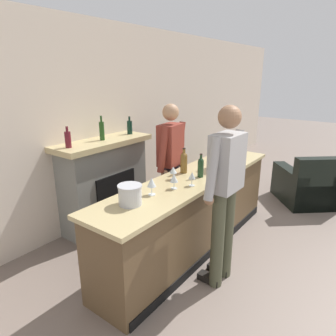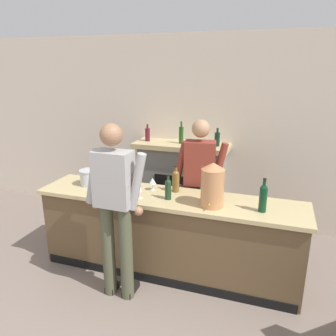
{
  "view_description": "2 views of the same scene",
  "coord_description": "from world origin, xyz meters",
  "px_view_note": "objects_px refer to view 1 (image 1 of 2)",
  "views": [
    {
      "loc": [
        -2.89,
        0.52,
        2.07
      ],
      "look_at": [
        -0.34,
        2.43,
        1.06
      ],
      "focal_mm": 32.0,
      "sensor_mm": 36.0,
      "label": 1
    },
    {
      "loc": [
        0.97,
        -0.91,
        2.28
      ],
      "look_at": [
        -0.25,
        2.7,
        1.11
      ],
      "focal_mm": 35.0,
      "sensor_mm": 36.0,
      "label": 2
    }
  ],
  "objects_px": {
    "wine_glass_by_dispenser": "(174,178)",
    "potted_plant_corner": "(218,163)",
    "person_customer": "(225,190)",
    "wine_bottle_merlot_tall": "(201,167)",
    "armchair_black": "(307,187)",
    "wine_bottle_rose_blush": "(237,148)",
    "wine_glass_back_row": "(152,183)",
    "wine_bottle_riesling_slim": "(184,162)",
    "ice_bucket_steel": "(130,195)",
    "copper_dispenser": "(223,150)",
    "wine_glass_mid_counter": "(173,170)",
    "person_bartender": "(171,163)",
    "wine_glass_near_bucket": "(192,176)",
    "fireplace_stone": "(105,183)"
  },
  "relations": [
    {
      "from": "wine_glass_by_dispenser",
      "to": "ice_bucket_steel",
      "type": "bearing_deg",
      "value": 170.62
    },
    {
      "from": "person_customer",
      "to": "ice_bucket_steel",
      "type": "relative_size",
      "value": 8.13
    },
    {
      "from": "copper_dispenser",
      "to": "wine_glass_mid_counter",
      "type": "bearing_deg",
      "value": 162.13
    },
    {
      "from": "armchair_black",
      "to": "wine_bottle_riesling_slim",
      "type": "height_order",
      "value": "wine_bottle_riesling_slim"
    },
    {
      "from": "person_bartender",
      "to": "wine_bottle_merlot_tall",
      "type": "height_order",
      "value": "person_bartender"
    },
    {
      "from": "armchair_black",
      "to": "wine_bottle_riesling_slim",
      "type": "bearing_deg",
      "value": 156.64
    },
    {
      "from": "potted_plant_corner",
      "to": "wine_glass_near_bucket",
      "type": "distance_m",
      "value": 3.17
    },
    {
      "from": "armchair_black",
      "to": "person_bartender",
      "type": "bearing_deg",
      "value": 147.52
    },
    {
      "from": "potted_plant_corner",
      "to": "copper_dispenser",
      "type": "bearing_deg",
      "value": -151.81
    },
    {
      "from": "potted_plant_corner",
      "to": "wine_bottle_merlot_tall",
      "type": "xyz_separation_m",
      "value": [
        -2.55,
        -1.08,
        0.76
      ]
    },
    {
      "from": "person_customer",
      "to": "fireplace_stone",
      "type": "bearing_deg",
      "value": 86.18
    },
    {
      "from": "wine_bottle_rose_blush",
      "to": "wine_bottle_riesling_slim",
      "type": "height_order",
      "value": "wine_bottle_rose_blush"
    },
    {
      "from": "person_bartender",
      "to": "wine_glass_back_row",
      "type": "distance_m",
      "value": 1.06
    },
    {
      "from": "wine_glass_by_dispenser",
      "to": "wine_glass_near_bucket",
      "type": "bearing_deg",
      "value": -29.6
    },
    {
      "from": "ice_bucket_steel",
      "to": "wine_glass_by_dispenser",
      "type": "height_order",
      "value": "ice_bucket_steel"
    },
    {
      "from": "copper_dispenser",
      "to": "wine_glass_mid_counter",
      "type": "height_order",
      "value": "copper_dispenser"
    },
    {
      "from": "wine_bottle_riesling_slim",
      "to": "wine_glass_mid_counter",
      "type": "xyz_separation_m",
      "value": [
        -0.27,
        -0.04,
        -0.03
      ]
    },
    {
      "from": "armchair_black",
      "to": "wine_bottle_rose_blush",
      "type": "bearing_deg",
      "value": 150.47
    },
    {
      "from": "wine_glass_near_bucket",
      "to": "wine_bottle_riesling_slim",
      "type": "bearing_deg",
      "value": 45.0
    },
    {
      "from": "wine_bottle_merlot_tall",
      "to": "wine_glass_near_bucket",
      "type": "relative_size",
      "value": 1.78
    },
    {
      "from": "armchair_black",
      "to": "potted_plant_corner",
      "type": "relative_size",
      "value": 1.76
    },
    {
      "from": "potted_plant_corner",
      "to": "person_customer",
      "type": "bearing_deg",
      "value": -151.86
    },
    {
      "from": "potted_plant_corner",
      "to": "wine_glass_back_row",
      "type": "relative_size",
      "value": 3.8
    },
    {
      "from": "wine_bottle_riesling_slim",
      "to": "ice_bucket_steel",
      "type": "bearing_deg",
      "value": -173.46
    },
    {
      "from": "fireplace_stone",
      "to": "ice_bucket_steel",
      "type": "xyz_separation_m",
      "value": [
        -0.78,
        -1.24,
        0.4
      ]
    },
    {
      "from": "wine_glass_by_dispenser",
      "to": "potted_plant_corner",
      "type": "bearing_deg",
      "value": 19.06
    },
    {
      "from": "ice_bucket_steel",
      "to": "wine_glass_by_dispenser",
      "type": "relative_size",
      "value": 1.37
    },
    {
      "from": "potted_plant_corner",
      "to": "copper_dispenser",
      "type": "relative_size",
      "value": 1.47
    },
    {
      "from": "potted_plant_corner",
      "to": "wine_glass_mid_counter",
      "type": "distance_m",
      "value": 3.03
    },
    {
      "from": "person_customer",
      "to": "ice_bucket_steel",
      "type": "xyz_separation_m",
      "value": [
        -0.66,
        0.61,
        0.02
      ]
    },
    {
      "from": "fireplace_stone",
      "to": "wine_glass_by_dispenser",
      "type": "height_order",
      "value": "fireplace_stone"
    },
    {
      "from": "ice_bucket_steel",
      "to": "wine_glass_near_bucket",
      "type": "xyz_separation_m",
      "value": [
        0.73,
        -0.19,
        0.02
      ]
    },
    {
      "from": "potted_plant_corner",
      "to": "wine_bottle_rose_blush",
      "type": "bearing_deg",
      "value": -145.65
    },
    {
      "from": "wine_glass_near_bucket",
      "to": "ice_bucket_steel",
      "type": "bearing_deg",
      "value": 165.19
    },
    {
      "from": "ice_bucket_steel",
      "to": "wine_bottle_rose_blush",
      "type": "bearing_deg",
      "value": -3.54
    },
    {
      "from": "fireplace_stone",
      "to": "wine_glass_mid_counter",
      "type": "xyz_separation_m",
      "value": [
        -0.01,
        -1.16,
        0.41
      ]
    },
    {
      "from": "wine_bottle_merlot_tall",
      "to": "wine_glass_mid_counter",
      "type": "height_order",
      "value": "wine_bottle_merlot_tall"
    },
    {
      "from": "armchair_black",
      "to": "wine_bottle_riesling_slim",
      "type": "distance_m",
      "value": 2.55
    },
    {
      "from": "wine_bottle_merlot_tall",
      "to": "wine_glass_by_dispenser",
      "type": "height_order",
      "value": "wine_bottle_merlot_tall"
    },
    {
      "from": "copper_dispenser",
      "to": "wine_glass_back_row",
      "type": "relative_size",
      "value": 2.59
    },
    {
      "from": "fireplace_stone",
      "to": "wine_bottle_rose_blush",
      "type": "height_order",
      "value": "fireplace_stone"
    },
    {
      "from": "fireplace_stone",
      "to": "person_customer",
      "type": "bearing_deg",
      "value": -93.82
    },
    {
      "from": "armchair_black",
      "to": "person_customer",
      "type": "height_order",
      "value": "person_customer"
    },
    {
      "from": "person_customer",
      "to": "wine_glass_back_row",
      "type": "bearing_deg",
      "value": 121.96
    },
    {
      "from": "person_customer",
      "to": "wine_bottle_merlot_tall",
      "type": "xyz_separation_m",
      "value": [
        0.37,
        0.49,
        0.05
      ]
    },
    {
      "from": "wine_glass_back_row",
      "to": "wine_bottle_merlot_tall",
      "type": "bearing_deg",
      "value": -8.1
    },
    {
      "from": "potted_plant_corner",
      "to": "person_customer",
      "type": "height_order",
      "value": "person_customer"
    },
    {
      "from": "armchair_black",
      "to": "wine_glass_back_row",
      "type": "bearing_deg",
      "value": 164.46
    },
    {
      "from": "person_bartender",
      "to": "copper_dispenser",
      "type": "distance_m",
      "value": 0.7
    },
    {
      "from": "armchair_black",
      "to": "wine_glass_near_bucket",
      "type": "height_order",
      "value": "wine_glass_near_bucket"
    }
  ]
}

